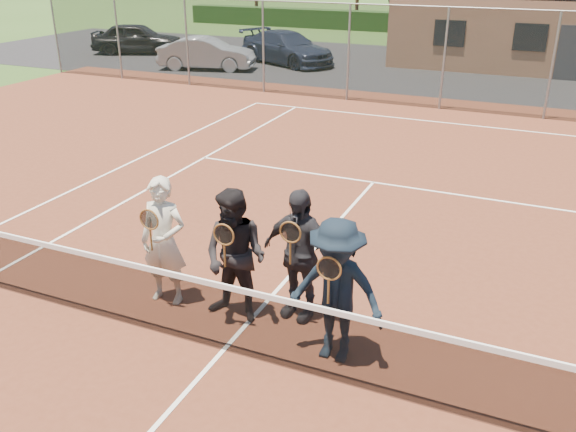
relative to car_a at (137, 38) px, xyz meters
name	(u,v)px	position (x,y,z in m)	size (l,w,h in m)	color
ground	(471,73)	(15.20, 1.16, -0.71)	(220.00, 220.00, 0.00)	#2C4A1A
court_surface	(224,351)	(15.20, -18.84, -0.70)	(30.00, 30.00, 0.02)	#562819
tarmac_carpark	(374,66)	(11.20, 1.16, -0.70)	(40.00, 12.00, 0.01)	black
hedge_row	(505,27)	(15.20, 13.16, -0.16)	(40.00, 1.20, 1.10)	black
car_a	(137,38)	(0.00, 0.00, 0.00)	(1.67, 4.15, 1.41)	black
car_b	(207,54)	(5.15, -2.31, -0.07)	(1.35, 3.88, 1.28)	#92959A
car_c	(287,48)	(7.59, 0.25, -0.03)	(1.90, 4.66, 1.35)	#1B2237
court_markings	(224,350)	(15.20, -18.84, -0.68)	(11.03, 23.83, 0.01)	white
tennis_net	(222,314)	(15.20, -18.84, -0.17)	(11.68, 0.08, 1.10)	slate
perimeter_fence	(444,59)	(15.20, -5.34, 0.82)	(30.07, 0.07, 3.02)	slate
player_a	(164,241)	(13.91, -18.11, 0.22)	(0.69, 0.53, 1.80)	beige
player_b	(236,257)	(15.01, -18.11, 0.21)	(0.91, 0.73, 1.80)	black
player_c	(299,254)	(15.72, -17.72, 0.22)	(1.11, 0.60, 1.80)	#25252A
player_d	(336,291)	(16.47, -18.40, 0.21)	(1.16, 0.67, 1.80)	black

